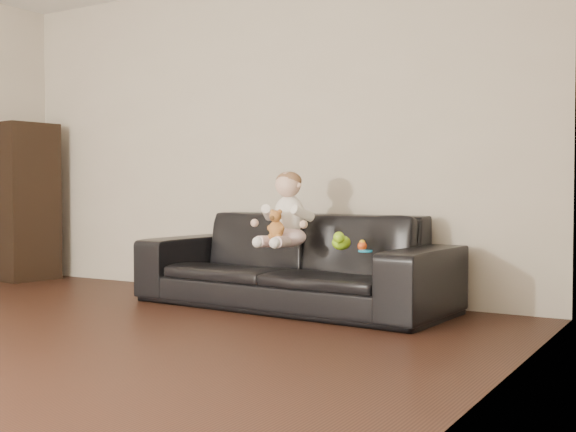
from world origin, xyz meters
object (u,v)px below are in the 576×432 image
Objects in this scene: sofa at (292,261)px; teddy_bear at (276,225)px; cabinet at (27,202)px; toy_green at (341,243)px; toy_rattle at (362,246)px; baby at (287,214)px; toy_blue_disc at (365,251)px.

teddy_bear reaches higher than sofa.
toy_green is (3.44, -0.25, -0.24)m from cabinet.
sofa is 0.64m from toy_rattle.
cabinet is 23.33× the size of toy_rattle.
toy_green is 0.14m from toy_rattle.
baby is at bearing 3.33° from cabinet.
toy_green reaches higher than toy_blue_disc.
toy_green is 1.59× the size of toy_blue_disc.
baby reaches higher than toy_green.
teddy_bear reaches higher than toy_green.
cabinet reaches higher than sofa.
teddy_bear is 0.66m from toy_blue_disc.
toy_blue_disc is (0.63, 0.08, -0.16)m from teddy_bear.
toy_rattle is (0.58, 0.01, -0.20)m from baby.
sofa reaches higher than toy_green.
toy_blue_disc is (3.64, -0.30, -0.29)m from cabinet.
toy_blue_disc is (0.06, -0.08, -0.03)m from toy_rattle.
baby is at bearing -179.41° from toy_rattle.
baby is at bearing 87.52° from teddy_bear.
baby is 0.69m from toy_blue_disc.
teddy_bear is at bearing -172.54° from toy_blue_disc.
teddy_bear is 0.47m from toy_green.
teddy_bear is at bearing -162.62° from toy_green.
cabinet is 2.77× the size of baby.
toy_green is at bearing 165.39° from toy_blue_disc.
cabinet is at bearing 166.64° from teddy_bear.
sofa is 1.57× the size of cabinet.
cabinet is 16.13× the size of toy_blue_disc.
toy_green is (0.47, -0.15, 0.16)m from sofa.
baby is 8.42× the size of toy_rattle.
teddy_bear is at bearing -77.57° from sofa.
teddy_bear is at bearing 0.30° from cabinet.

